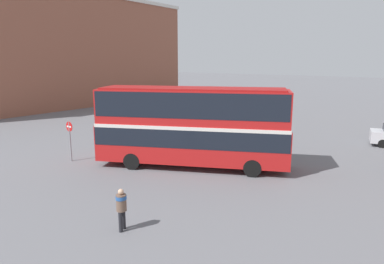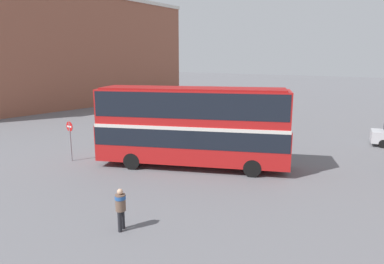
{
  "view_description": "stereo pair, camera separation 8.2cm",
  "coord_description": "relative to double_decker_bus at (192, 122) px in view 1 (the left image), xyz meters",
  "views": [
    {
      "loc": [
        12.1,
        -16.13,
        6.22
      ],
      "look_at": [
        0.41,
        -0.62,
        2.1
      ],
      "focal_mm": 32.0,
      "sensor_mm": 36.0,
      "label": 1
    },
    {
      "loc": [
        12.16,
        -16.08,
        6.22
      ],
      "look_at": [
        0.41,
        -0.62,
        2.1
      ],
      "focal_mm": 32.0,
      "sensor_mm": 36.0,
      "label": 2
    }
  ],
  "objects": [
    {
      "name": "no_entry_sign",
      "position": [
        -6.72,
        -3.62,
        -0.99
      ],
      "size": [
        0.61,
        0.08,
        2.5
      ],
      "color": "gray",
      "rests_on": "ground_plane"
    },
    {
      "name": "double_decker_bus",
      "position": [
        0.0,
        0.0,
        0.0
      ],
      "size": [
        11.03,
        7.14,
        4.67
      ],
      "rotation": [
        0.0,
        0.0,
        0.46
      ],
      "color": "red",
      "rests_on": "ground_plane"
    },
    {
      "name": "ground_plane",
      "position": [
        -0.41,
        0.62,
        -2.66
      ],
      "size": [
        240.0,
        240.0,
        0.0
      ],
      "primitive_type": "plane",
      "color": "slate"
    },
    {
      "name": "parked_car_side_street",
      "position": [
        -11.93,
        9.86,
        -1.87
      ],
      "size": [
        4.54,
        2.08,
        1.57
      ],
      "rotation": [
        0.0,
        0.0,
        3.09
      ],
      "color": "navy",
      "rests_on": "ground_plane"
    },
    {
      "name": "pedestrian_foreground",
      "position": [
        2.59,
        -7.73,
        -1.67
      ],
      "size": [
        0.52,
        0.52,
        1.63
      ],
      "rotation": [
        0.0,
        0.0,
        3.52
      ],
      "color": "#232328",
      "rests_on": "ground_plane"
    },
    {
      "name": "building_row_left",
      "position": [
        -31.92,
        12.7,
        4.78
      ],
      "size": [
        11.66,
        36.51,
        14.87
      ],
      "color": "#935642",
      "rests_on": "ground_plane"
    }
  ]
}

